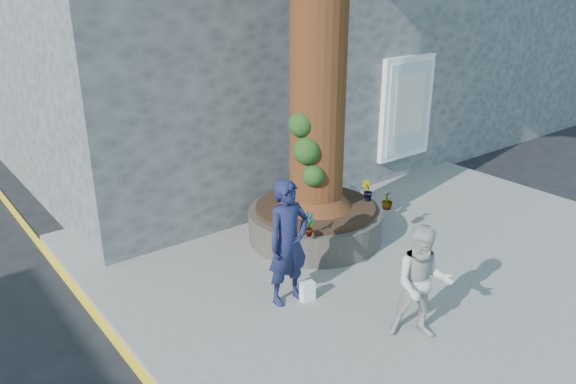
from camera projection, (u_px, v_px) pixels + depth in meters
ground at (363, 309)px, 7.92m from camera, size 120.00×120.00×0.00m
pavement at (385, 250)px, 9.48m from camera, size 9.00×8.00×0.12m
yellow_line at (129, 358)px, 6.92m from camera, size 0.10×30.00×0.01m
stone_shop at (232, 28)px, 13.47m from camera, size 10.30×8.30×6.30m
neighbour_shop at (442, 19)px, 18.07m from camera, size 6.00×8.00×6.00m
planter at (315, 222)px, 9.69m from camera, size 2.30×2.30×0.60m
man at (288, 243)px, 7.61m from camera, size 0.66×0.43×1.80m
woman at (422, 283)px, 6.89m from camera, size 0.93×0.92×1.52m
shopping_bag at (307, 291)px, 7.88m from camera, size 0.21×0.15×0.28m
plant_a at (309, 224)px, 8.40m from camera, size 0.24×0.19×0.40m
plant_b at (367, 191)px, 9.72m from camera, size 0.27×0.27×0.36m
plant_c at (387, 200)px, 9.37m from camera, size 0.19×0.19×0.32m
plant_d at (321, 173)px, 10.62m from camera, size 0.29×0.32×0.33m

